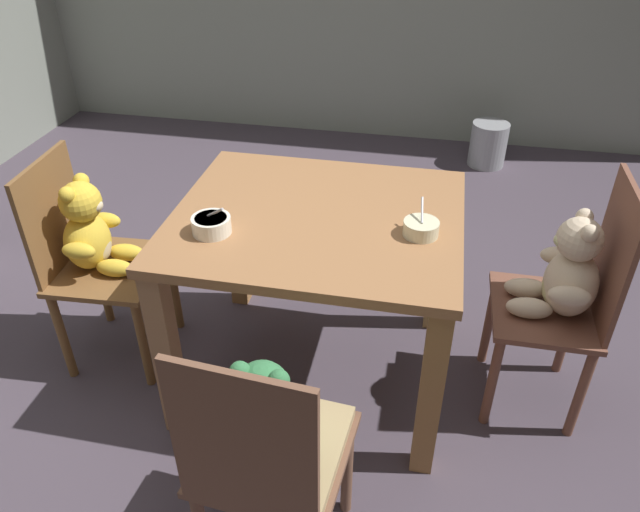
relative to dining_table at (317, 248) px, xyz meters
name	(u,v)px	position (x,y,z in m)	size (l,w,h in m)	color
ground_plane	(318,372)	(0.00, 0.00, -0.62)	(5.20, 5.20, 0.04)	#483E49
dining_table	(317,248)	(0.00, 0.00, 0.00)	(1.01, 0.88, 0.74)	#986740
teddy_chair_near_front	(268,441)	(0.04, -0.81, -0.07)	(0.42, 0.43, 0.91)	brown
teddy_chair_near_left	(92,243)	(-0.88, -0.05, -0.06)	(0.42, 0.44, 0.87)	brown
teddy_chair_near_right	(566,284)	(0.87, 0.03, -0.05)	(0.37, 0.40, 0.94)	brown
porridge_bowl_white_near_left	(211,225)	(-0.32, -0.18, 0.17)	(0.13, 0.13, 0.12)	white
porridge_bowl_cream_near_right	(421,228)	(0.36, -0.06, 0.17)	(0.12, 0.13, 0.11)	beige
metal_pail	(488,144)	(0.73, 2.15, -0.45)	(0.24, 0.24, 0.29)	#93969B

